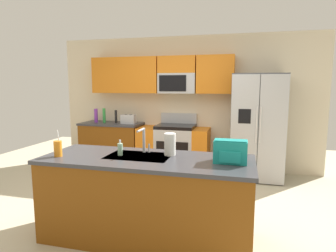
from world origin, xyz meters
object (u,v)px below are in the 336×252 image
object	(u,v)px
bottle_purple	(96,116)
sink_faucet	(144,138)
refrigerator	(257,127)
toaster	(128,119)
backpack	(230,151)
pepper_mill	(116,117)
range_oven	(174,148)
soap_dispenser	(120,149)
drink_cup_orange	(58,149)
paper_towel_roll	(170,144)
bottle_green	(104,115)

from	to	relation	value
bottle_purple	sink_faucet	xyz separation A→B (m)	(1.84, -2.31, 0.03)
refrigerator	toaster	size ratio (longest dim) A/B	6.61
toaster	backpack	bearing A→B (deg)	-49.75
backpack	pepper_mill	bearing A→B (deg)	133.39
bottle_purple	backpack	distance (m)	3.74
toaster	backpack	xyz separation A→B (m)	(2.08, -2.45, 0.03)
range_oven	bottle_purple	bearing A→B (deg)	-179.21
sink_faucet	soap_dispenser	distance (m)	0.29
bottle_purple	drink_cup_orange	world-z (taller)	drink_cup_orange
paper_towel_roll	backpack	world-z (taller)	paper_towel_roll
range_oven	bottle_green	size ratio (longest dim) A/B	4.66
range_oven	sink_faucet	distance (m)	2.42
refrigerator	bottle_green	world-z (taller)	refrigerator
backpack	bottle_purple	bearing A→B (deg)	138.43
bottle_green	drink_cup_orange	bearing A→B (deg)	-72.87
soap_dispenser	refrigerator	bearing A→B (deg)	57.76
range_oven	paper_towel_roll	xyz separation A→B (m)	(0.52, -2.36, 0.58)
toaster	backpack	distance (m)	3.21
range_oven	drink_cup_orange	distance (m)	2.84
range_oven	sink_faucet	bearing A→B (deg)	-84.93
range_oven	backpack	xyz separation A→B (m)	(1.16, -2.50, 0.57)
range_oven	soap_dispenser	xyz separation A→B (m)	(-0.00, -2.50, 0.53)
backpack	refrigerator	bearing A→B (deg)	81.52
range_oven	paper_towel_roll	distance (m)	2.48
pepper_mill	refrigerator	bearing A→B (deg)	-1.46
pepper_mill	paper_towel_roll	world-z (taller)	pepper_mill
pepper_mill	drink_cup_orange	world-z (taller)	drink_cup_orange
refrigerator	drink_cup_orange	distance (m)	3.41
soap_dispenser	paper_towel_roll	world-z (taller)	paper_towel_roll
refrigerator	bottle_purple	size ratio (longest dim) A/B	6.66
refrigerator	toaster	distance (m)	2.44
pepper_mill	bottle_green	distance (m)	0.26
bottle_purple	sink_faucet	size ratio (longest dim) A/B	0.99
soap_dispenser	toaster	bearing A→B (deg)	110.35
refrigerator	bottle_purple	xyz separation A→B (m)	(-3.16, 0.05, 0.11)
toaster	pepper_mill	xyz separation A→B (m)	(-0.29, 0.05, 0.04)
toaster	bottle_purple	distance (m)	0.73
pepper_mill	drink_cup_orange	xyz separation A→B (m)	(0.58, -2.71, -0.04)
pepper_mill	range_oven	bearing A→B (deg)	0.12
range_oven	drink_cup_orange	world-z (taller)	drink_cup_orange
range_oven	drink_cup_orange	bearing A→B (deg)	-102.93
bottle_purple	paper_towel_roll	bearing A→B (deg)	-47.35
toaster	pepper_mill	size ratio (longest dim) A/B	1.09
pepper_mill	drink_cup_orange	size ratio (longest dim) A/B	0.89
bottle_green	bottle_purple	distance (m)	0.18
pepper_mill	bottle_green	world-z (taller)	bottle_green
soap_dispenser	backpack	size ratio (longest dim) A/B	0.53
refrigerator	bottle_green	bearing A→B (deg)	178.91
refrigerator	backpack	bearing A→B (deg)	-98.48
range_oven	refrigerator	world-z (taller)	refrigerator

